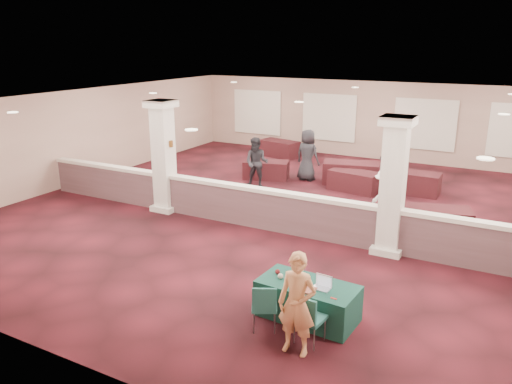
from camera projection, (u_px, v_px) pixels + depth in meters
The scene contains 32 objects.
ground at pixel (296, 213), 14.36m from camera, with size 16.00×16.00×0.00m, color #451119.
wall_back at pixel (375, 121), 20.65m from camera, with size 16.00×0.04×3.20m, color gray.
wall_front at pixel (74, 271), 7.14m from camera, with size 16.00×0.04×3.20m, color gray.
wall_left at pixel (88, 135), 17.50m from camera, with size 0.04×16.00×3.20m, color gray.
ceiling at pixel (299, 101), 13.43m from camera, with size 16.00×16.00×0.02m, color silver.
partition_wall at pixel (273, 210), 12.93m from camera, with size 15.60×0.28×1.10m.
column_left at pixel (164, 155), 14.20m from camera, with size 0.72×0.72×3.20m.
column_right at pixel (393, 185), 11.26m from camera, with size 0.72×0.72×3.20m.
sconce_left at pixel (155, 142), 14.22m from camera, with size 0.12×0.12×0.18m.
sconce_right at pixel (171, 144), 13.97m from camera, with size 0.12×0.12×0.18m.
near_table at pixel (307, 301), 8.86m from camera, with size 1.75×0.87×0.67m, color #0E352F.
conf_chair_main at pixel (308, 315), 8.02m from camera, with size 0.50×0.50×0.89m.
conf_chair_side at pixel (264, 304), 8.41m from camera, with size 0.58×0.58×0.86m.
woman at pixel (297, 304), 7.73m from camera, with size 0.61×0.41×1.70m, color tan.
far_table_front_left at pixel (266, 170), 17.92m from camera, with size 1.59×0.79×0.64m, color black.
far_table_front_center at pixel (354, 181), 16.45m from camera, with size 1.64×0.82×0.66m, color black.
far_table_front_right at pixel (437, 221), 12.80m from camera, with size 1.64×0.82×0.67m, color black.
far_table_back_left at pixel (279, 148), 21.40m from camera, with size 1.68×0.84×0.68m, color black.
far_table_back_center at pixel (351, 173), 17.26m from camera, with size 1.88×0.94×0.76m, color black.
far_table_back_right at pixel (412, 183), 16.21m from camera, with size 1.72×0.86×0.70m, color black.
attendee_a at pixel (257, 163), 16.68m from camera, with size 0.82×0.46×1.71m, color black.
attendee_b at pixel (385, 199), 13.00m from camera, with size 1.03×0.47×1.61m, color silver.
attendee_c at pixel (392, 159), 17.59m from camera, with size 0.92×0.44×1.57m, color black.
attendee_d at pixel (307, 155), 17.56m from camera, with size 0.90×0.48×1.82m, color black.
laptop_base at pixel (321, 288), 8.58m from camera, with size 0.30×0.21×0.02m, color silver.
laptop_screen at pixel (324, 280), 8.63m from camera, with size 0.30×0.01×0.20m, color silver.
screen_glow at pixel (324, 281), 8.63m from camera, with size 0.28×0.00×0.17m, color silver.
knitting at pixel (305, 289), 8.54m from camera, with size 0.37×0.28×0.03m, color #B63B1D.
yarn_cream at pixel (280, 276), 8.93m from camera, with size 0.10×0.10×0.10m, color beige.
yarn_red at pixel (278, 272), 9.11m from camera, with size 0.09×0.09×0.09m, color #591118.
yarn_grey at pixel (290, 273), 9.04m from camera, with size 0.10×0.10×0.10m, color #4E4E53.
scissors at pixel (334, 298), 8.24m from camera, with size 0.11×0.03×0.01m, color red.
Camera 1 is at (5.37, -12.51, 4.75)m, focal length 35.00 mm.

